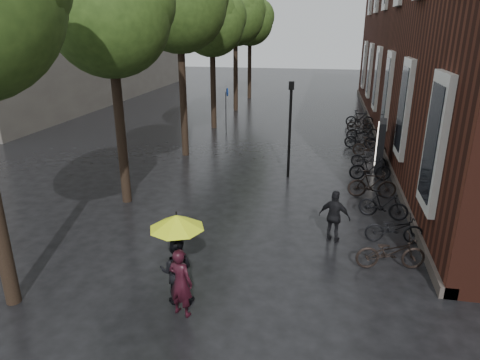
% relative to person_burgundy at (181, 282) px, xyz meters
% --- Properties ---
extents(ground, '(120.00, 120.00, 0.00)m').
position_rel_person_burgundy_xyz_m(ground, '(0.15, -1.34, -0.78)').
color(ground, black).
extents(bg_building, '(16.00, 30.00, 14.00)m').
position_rel_person_burgundy_xyz_m(bg_building, '(-21.85, 26.66, 6.22)').
color(bg_building, '#47423D').
rests_on(bg_building, ground).
extents(street_trees, '(4.33, 34.03, 8.91)m').
position_rel_person_burgundy_xyz_m(street_trees, '(-3.84, 14.57, 5.56)').
color(street_trees, black).
rests_on(street_trees, ground).
extents(person_burgundy, '(0.66, 0.53, 1.56)m').
position_rel_person_burgundy_xyz_m(person_burgundy, '(0.00, 0.00, 0.00)').
color(person_burgundy, black).
rests_on(person_burgundy, ground).
extents(person_black, '(0.83, 0.70, 1.55)m').
position_rel_person_burgundy_xyz_m(person_black, '(-0.24, 0.42, -0.01)').
color(person_black, black).
rests_on(person_black, ground).
extents(lime_umbrella, '(1.16, 1.16, 1.71)m').
position_rel_person_burgundy_xyz_m(lime_umbrella, '(-0.10, 0.24, 1.28)').
color(lime_umbrella, black).
rests_on(lime_umbrella, ground).
extents(pedestrian_walking, '(0.97, 0.63, 1.54)m').
position_rel_person_burgundy_xyz_m(pedestrian_walking, '(3.19, 4.03, -0.01)').
color(pedestrian_walking, black).
rests_on(pedestrian_walking, ground).
extents(parked_bicycles, '(2.07, 17.65, 1.02)m').
position_rel_person_burgundy_xyz_m(parked_bicycles, '(4.74, 11.04, -0.31)').
color(parked_bicycles, black).
rests_on(parked_bicycles, ground).
extents(ad_lightbox, '(0.32, 1.39, 2.10)m').
position_rel_person_burgundy_xyz_m(ad_lightbox, '(5.15, 11.30, 0.27)').
color(ad_lightbox, black).
rests_on(ad_lightbox, ground).
extents(lamp_post, '(0.20, 0.20, 3.87)m').
position_rel_person_burgundy_xyz_m(lamp_post, '(1.40, 9.38, 1.57)').
color(lamp_post, black).
rests_on(lamp_post, ground).
extents(cycle_sign, '(0.14, 0.47, 2.58)m').
position_rel_person_burgundy_xyz_m(cycle_sign, '(-2.84, 16.59, 0.92)').
color(cycle_sign, '#262628').
rests_on(cycle_sign, ground).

